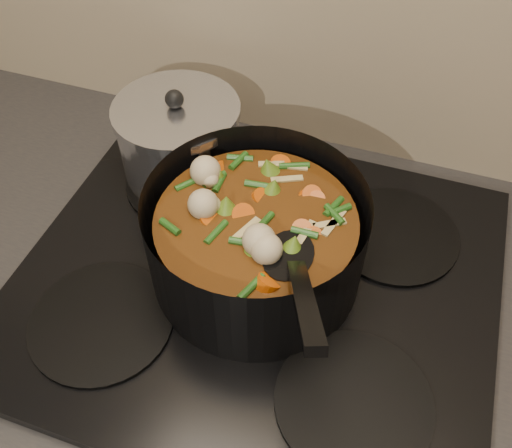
% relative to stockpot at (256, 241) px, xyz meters
% --- Properties ---
extents(counter, '(2.64, 0.64, 0.91)m').
position_rel_stockpot_xyz_m(counter, '(0.00, -0.01, -0.54)').
color(counter, brown).
rests_on(counter, ground).
extents(stovetop, '(0.62, 0.54, 0.03)m').
position_rel_stockpot_xyz_m(stovetop, '(0.00, -0.01, -0.07)').
color(stovetop, black).
rests_on(stovetop, counter).
extents(stockpot, '(0.31, 0.36, 0.20)m').
position_rel_stockpot_xyz_m(stockpot, '(0.00, 0.00, 0.00)').
color(stockpot, black).
rests_on(stockpot, stovetop).
extents(saucepan, '(0.18, 0.18, 0.15)m').
position_rel_stockpot_xyz_m(saucepan, '(-0.17, 0.15, -0.00)').
color(saucepan, silver).
rests_on(saucepan, stovetop).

